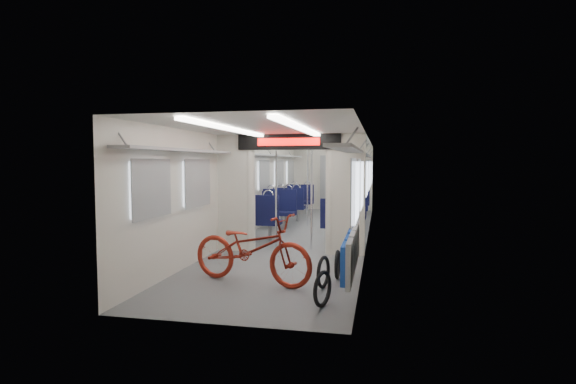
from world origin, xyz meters
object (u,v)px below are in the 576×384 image
(seat_bay_far_left, at_px, (295,200))
(stanchion_near_right, at_px, (312,193))
(bicycle, at_px, (252,248))
(stanchion_far_right, at_px, (329,185))
(bike_hoop_c, at_px, (337,266))
(stanchion_far_left, at_px, (308,184))
(seat_bay_near_right, at_px, (345,214))
(stanchion_near_left, at_px, (276,192))
(seat_bay_far_right, at_px, (354,201))
(bike_hoop_b, at_px, (323,274))
(seat_bay_near_left, at_px, (270,211))
(flip_bench, at_px, (352,250))
(bike_hoop_a, at_px, (322,291))

(seat_bay_far_left, xyz_separation_m, stanchion_near_right, (1.31, -5.13, 0.60))
(bicycle, height_order, stanchion_far_right, stanchion_far_right)
(bike_hoop_c, relative_size, seat_bay_far_left, 0.21)
(bike_hoop_c, relative_size, stanchion_far_left, 0.19)
(seat_bay_far_left, distance_m, stanchion_far_right, 2.42)
(seat_bay_near_right, xyz_separation_m, stanchion_far_left, (-1.17, 1.73, 0.61))
(bike_hoop_c, height_order, stanchion_near_left, stanchion_near_left)
(seat_bay_near_right, relative_size, seat_bay_far_right, 1.01)
(bike_hoop_b, xyz_separation_m, seat_bay_near_left, (-1.89, 4.51, 0.36))
(stanchion_far_right, bearing_deg, stanchion_far_left, 166.11)
(seat_bay_near_right, distance_m, stanchion_near_right, 1.79)
(bike_hoop_b, relative_size, seat_bay_near_left, 0.21)
(seat_bay_near_left, relative_size, stanchion_near_right, 0.98)
(stanchion_near_left, bearing_deg, stanchion_far_right, 76.42)
(stanchion_near_right, xyz_separation_m, stanchion_far_left, (-0.61, 3.33, 0.00))
(bike_hoop_c, bearing_deg, seat_bay_near_left, 117.20)
(flip_bench, relative_size, bike_hoop_a, 4.70)
(stanchion_near_right, xyz_separation_m, stanchion_far_right, (-0.01, 3.18, 0.00))
(stanchion_near_right, distance_m, stanchion_far_right, 3.18)
(flip_bench, relative_size, stanchion_near_left, 0.93)
(bike_hoop_b, bearing_deg, stanchion_near_left, 115.38)
(bike_hoop_c, bearing_deg, bike_hoop_b, -105.07)
(flip_bench, distance_m, stanchion_far_left, 6.38)
(seat_bay_near_right, height_order, seat_bay_far_left, seat_bay_far_left)
(bike_hoop_c, relative_size, seat_bay_near_right, 0.21)
(bicycle, xyz_separation_m, bike_hoop_c, (1.21, 0.48, -0.32))
(seat_bay_near_left, distance_m, stanchion_near_right, 2.30)
(stanchion_near_left, xyz_separation_m, stanchion_far_left, (0.14, 3.23, 0.00))
(bike_hoop_b, xyz_separation_m, seat_bay_far_left, (-1.89, 7.84, 0.34))
(bike_hoop_c, distance_m, stanchion_near_right, 2.48)
(seat_bay_far_left, bearing_deg, stanchion_near_left, -83.67)
(seat_bay_near_right, bearing_deg, stanchion_near_right, -109.37)
(bike_hoop_a, distance_m, seat_bay_near_left, 5.70)
(flip_bench, bearing_deg, seat_bay_far_left, 106.05)
(seat_bay_near_right, relative_size, stanchion_far_right, 0.90)
(bicycle, distance_m, bike_hoop_a, 1.48)
(bicycle, height_order, bike_hoop_a, bicycle)
(seat_bay_near_right, distance_m, stanchion_far_right, 1.79)
(bike_hoop_b, distance_m, stanchion_near_left, 3.26)
(bicycle, bearing_deg, seat_bay_far_right, 7.62)
(bike_hoop_a, relative_size, seat_bay_near_right, 0.22)
(seat_bay_far_left, height_order, stanchion_far_left, stanchion_far_left)
(stanchion_far_right, bearing_deg, bike_hoop_a, -84.18)
(bicycle, height_order, stanchion_near_right, stanchion_near_right)
(bicycle, relative_size, seat_bay_far_left, 0.93)
(seat_bay_near_left, bearing_deg, bike_hoop_a, -69.59)
(bicycle, xyz_separation_m, flip_bench, (1.46, -0.18, 0.07))
(stanchion_far_left, height_order, stanchion_far_right, same)
(bike_hoop_c, xyz_separation_m, seat_bay_far_left, (-2.04, 7.30, 0.35))
(flip_bench, height_order, stanchion_far_left, stanchion_far_left)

